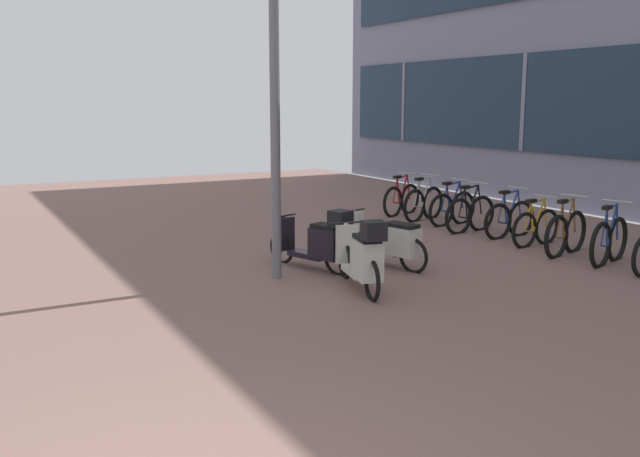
% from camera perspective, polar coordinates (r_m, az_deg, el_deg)
% --- Properties ---
extents(bicycle_rack_01, '(1.36, 0.54, 1.03)m').
position_cam_1_polar(bicycle_rack_01, '(11.94, 22.60, -0.97)').
color(bicycle_rack_01, black).
rests_on(bicycle_rack_01, ground).
extents(bicycle_rack_02, '(1.37, 0.51, 1.03)m').
position_cam_1_polar(bicycle_rack_02, '(12.37, 19.48, -0.39)').
color(bicycle_rack_02, black).
rests_on(bicycle_rack_02, ground).
extents(bicycle_rack_03, '(1.29, 0.48, 0.92)m').
position_cam_1_polar(bicycle_rack_03, '(12.99, 17.26, 0.08)').
color(bicycle_rack_03, black).
rests_on(bicycle_rack_03, ground).
extents(bicycle_rack_04, '(1.33, 0.48, 0.98)m').
position_cam_1_polar(bicycle_rack_04, '(13.63, 15.25, 0.72)').
color(bicycle_rack_04, black).
rests_on(bicycle_rack_04, ground).
extents(bicycle_rack_05, '(1.38, 0.48, 1.01)m').
position_cam_1_polar(bicycle_rack_05, '(14.02, 12.19, 1.16)').
color(bicycle_rack_05, black).
rests_on(bicycle_rack_05, ground).
extents(bicycle_rack_06, '(1.35, 0.48, 0.99)m').
position_cam_1_polar(bicycle_rack_06, '(14.74, 10.77, 1.63)').
color(bicycle_rack_06, black).
rests_on(bicycle_rack_06, ground).
extents(bicycle_rack_07, '(1.37, 0.54, 1.02)m').
position_cam_1_polar(bicycle_rack_07, '(15.27, 8.48, 2.03)').
color(bicycle_rack_07, black).
rests_on(bicycle_rack_07, ground).
extents(bicycle_rack_08, '(1.32, 0.57, 0.99)m').
position_cam_1_polar(bicycle_rack_08, '(15.88, 6.68, 2.36)').
color(bicycle_rack_08, black).
rests_on(bicycle_rack_08, ground).
extents(scooter_near, '(0.73, 1.76, 1.08)m').
position_cam_1_polar(scooter_near, '(9.37, 3.51, -2.36)').
color(scooter_near, black).
rests_on(scooter_near, ground).
extents(scooter_mid, '(0.81, 1.65, 1.00)m').
position_cam_1_polar(scooter_mid, '(10.55, -0.09, -1.08)').
color(scooter_mid, black).
rests_on(scooter_mid, ground).
extents(scooter_far, '(0.73, 1.82, 0.84)m').
position_cam_1_polar(scooter_far, '(10.86, 5.67, -1.08)').
color(scooter_far, black).
rests_on(scooter_far, ground).
extents(lamp_post, '(0.20, 0.52, 6.29)m').
position_cam_1_polar(lamp_post, '(9.94, -3.79, 15.69)').
color(lamp_post, slate).
rests_on(lamp_post, ground).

